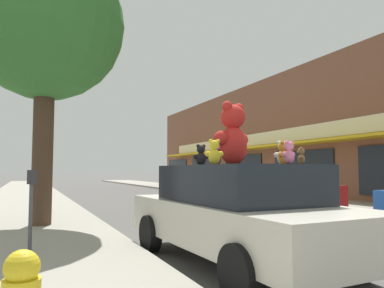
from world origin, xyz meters
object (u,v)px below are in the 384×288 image
(teddy_bear_giant, at_px, (233,135))
(teddy_bear_purple, at_px, (217,156))
(plush_art_car, at_px, (237,212))
(teddy_bear_black, at_px, (201,155))
(teddy_bear_yellow, at_px, (214,152))
(teddy_bear_orange, at_px, (283,153))
(parked_car_far_center, at_px, (279,188))
(parking_meter, at_px, (31,199))
(teddy_bear_white, at_px, (283,153))
(teddy_bear_brown, at_px, (301,156))
(street_tree, at_px, (46,25))
(teddy_bear_pink, at_px, (289,153))

(teddy_bear_giant, bearing_deg, teddy_bear_purple, -53.27)
(plush_art_car, bearing_deg, teddy_bear_black, 114.41)
(plush_art_car, height_order, teddy_bear_black, teddy_bear_black)
(teddy_bear_giant, height_order, teddy_bear_yellow, teddy_bear_giant)
(teddy_bear_black, bearing_deg, teddy_bear_orange, 130.92)
(teddy_bear_yellow, xyz_separation_m, parked_car_far_center, (5.50, 5.97, -0.84))
(parked_car_far_center, height_order, parking_meter, parked_car_far_center)
(teddy_bear_white, height_order, teddy_bear_purple, teddy_bear_white)
(teddy_bear_brown, height_order, parking_meter, teddy_bear_brown)
(teddy_bear_black, relative_size, parked_car_far_center, 0.08)
(teddy_bear_giant, relative_size, street_tree, 0.15)
(plush_art_car, relative_size, teddy_bear_giant, 4.49)
(plush_art_car, xyz_separation_m, teddy_bear_yellow, (-0.57, -0.36, 0.87))
(teddy_bear_black, height_order, street_tree, street_tree)
(teddy_bear_pink, xyz_separation_m, parked_car_far_center, (4.79, 6.66, -0.82))
(teddy_bear_pink, relative_size, teddy_bear_brown, 1.19)
(plush_art_car, height_order, teddy_bear_pink, teddy_bear_pink)
(teddy_bear_black, height_order, parking_meter, teddy_bear_black)
(teddy_bear_white, bearing_deg, teddy_bear_black, -8.76)
(teddy_bear_white, height_order, street_tree, street_tree)
(teddy_bear_giant, height_order, teddy_bear_orange, teddy_bear_giant)
(teddy_bear_yellow, bearing_deg, teddy_bear_giant, -114.05)
(teddy_bear_orange, bearing_deg, teddy_bear_purple, -87.19)
(teddy_bear_orange, relative_size, teddy_bear_black, 0.99)
(teddy_bear_yellow, bearing_deg, parking_meter, -16.35)
(teddy_bear_brown, bearing_deg, plush_art_car, -97.88)
(teddy_bear_giant, distance_m, teddy_bear_black, 0.63)
(teddy_bear_purple, bearing_deg, parking_meter, -59.46)
(parking_meter, bearing_deg, plush_art_car, -28.11)
(teddy_bear_yellow, distance_m, teddy_bear_purple, 0.82)
(teddy_bear_yellow, bearing_deg, teddy_bear_pink, 158.71)
(teddy_bear_brown, distance_m, street_tree, 7.01)
(teddy_bear_giant, distance_m, teddy_bear_yellow, 0.91)
(plush_art_car, bearing_deg, parked_car_far_center, 46.00)
(plush_art_car, bearing_deg, teddy_bear_white, -25.18)
(teddy_bear_orange, bearing_deg, teddy_bear_black, -88.33)
(teddy_bear_orange, relative_size, teddy_bear_pink, 1.16)
(teddy_bear_white, xyz_separation_m, teddy_bear_orange, (-0.16, -0.22, -0.01))
(plush_art_car, bearing_deg, parking_meter, 149.22)
(teddy_bear_white, bearing_deg, teddy_bear_pink, 91.18)
(teddy_bear_pink, height_order, teddy_bear_purple, teddy_bear_purple)
(parked_car_far_center, bearing_deg, teddy_bear_brown, -124.29)
(teddy_bear_giant, height_order, teddy_bear_black, teddy_bear_giant)
(teddy_bear_yellow, height_order, parked_car_far_center, teddy_bear_yellow)
(teddy_bear_black, relative_size, street_tree, 0.05)
(street_tree, bearing_deg, plush_art_car, -60.72)
(plush_art_car, relative_size, street_tree, 0.67)
(teddy_bear_purple, bearing_deg, street_tree, -96.40)
(teddy_bear_pink, height_order, parking_meter, teddy_bear_pink)
(teddy_bear_giant, height_order, teddy_bear_purple, teddy_bear_giant)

